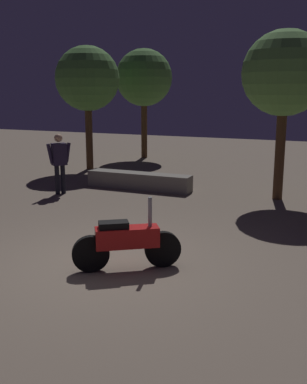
{
  "coord_description": "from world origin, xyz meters",
  "views": [
    {
      "loc": [
        3.36,
        -5.91,
        2.65
      ],
      "look_at": [
        0.4,
        0.92,
        1.0
      ],
      "focal_mm": 42.61,
      "sensor_mm": 36.0,
      "label": 1
    }
  ],
  "objects": [
    {
      "name": "ground_plane",
      "position": [
        0.0,
        0.0,
        0.0
      ],
      "size": [
        40.0,
        40.0,
        0.0
      ],
      "primitive_type": "plane",
      "color": "#756656"
    },
    {
      "name": "motorcycle_red_foreground",
      "position": [
        0.4,
        -0.08,
        0.44
      ],
      "size": [
        1.43,
        1.02,
        1.11
      ],
      "rotation": [
        0.0,
        0.0,
        0.6
      ],
      "color": "black",
      "rests_on": "ground_plane"
    },
    {
      "name": "person_rider_beside",
      "position": [
        -3.57,
        3.91,
        0.94
      ],
      "size": [
        0.46,
        0.59,
        1.58
      ],
      "rotation": [
        0.0,
        0.0,
        2.52
      ],
      "color": "black",
      "rests_on": "ground_plane"
    },
    {
      "name": "tree_left_bg",
      "position": [
        -4.91,
        7.61,
        3.05
      ],
      "size": [
        2.15,
        2.15,
        4.15
      ],
      "color": "#4C331E",
      "rests_on": "ground_plane"
    },
    {
      "name": "tree_center_bg",
      "position": [
        -4.34,
        10.95,
        3.16
      ],
      "size": [
        2.24,
        2.24,
        4.31
      ],
      "color": "#4C331E",
      "rests_on": "ground_plane"
    },
    {
      "name": "tree_right_bg",
      "position": [
        1.79,
        5.58,
        3.05
      ],
      "size": [
        2.04,
        2.04,
        4.09
      ],
      "color": "#4C331E",
      "rests_on": "ground_plane"
    },
    {
      "name": "planter_wall_low",
      "position": [
        -1.94,
        5.31,
        0.22
      ],
      "size": [
        3.0,
        0.5,
        0.45
      ],
      "color": "gray",
      "rests_on": "ground_plane"
    }
  ]
}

